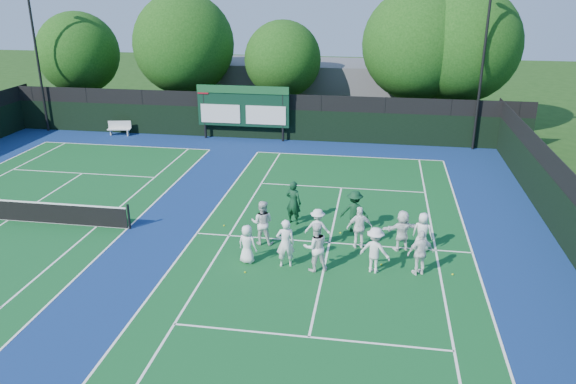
% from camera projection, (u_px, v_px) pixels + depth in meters
% --- Properties ---
extents(ground, '(120.00, 120.00, 0.00)m').
position_uv_depth(ground, '(327.00, 254.00, 21.35)').
color(ground, '#193B10').
rests_on(ground, ground).
extents(court_apron, '(34.00, 32.00, 0.01)m').
position_uv_depth(court_apron, '(185.00, 233.00, 23.19)').
color(court_apron, navy).
rests_on(court_apron, ground).
extents(near_court, '(11.05, 23.85, 0.01)m').
position_uv_depth(near_court, '(329.00, 243.00, 22.27)').
color(near_court, '#104F21').
rests_on(near_court, ground).
extents(left_court, '(11.05, 23.85, 0.01)m').
position_uv_depth(left_court, '(9.00, 220.00, 24.40)').
color(left_court, '#104F21').
rests_on(left_court, ground).
extents(back_fence, '(34.00, 0.08, 3.00)m').
position_uv_depth(back_fence, '(260.00, 118.00, 36.56)').
color(back_fence, black).
rests_on(back_fence, ground).
extents(scoreboard, '(6.00, 0.21, 3.55)m').
position_uv_depth(scoreboard, '(243.00, 107.00, 36.04)').
color(scoreboard, black).
rests_on(scoreboard, ground).
extents(clubhouse, '(18.00, 6.00, 4.00)m').
position_uv_depth(clubhouse, '(332.00, 89.00, 43.12)').
color(clubhouse, '#5A5A5F').
rests_on(clubhouse, ground).
extents(light_pole_left, '(1.20, 0.30, 10.12)m').
position_uv_depth(light_pole_left, '(34.00, 37.00, 36.82)').
color(light_pole_left, black).
rests_on(light_pole_left, ground).
extents(light_pole_right, '(1.20, 0.30, 10.12)m').
position_uv_depth(light_pole_right, '(485.00, 45.00, 32.50)').
color(light_pole_right, black).
rests_on(light_pole_right, ground).
extents(tennis_net, '(11.30, 0.10, 1.10)m').
position_uv_depth(tennis_net, '(7.00, 210.00, 24.23)').
color(tennis_net, black).
rests_on(tennis_net, ground).
extents(bench, '(1.56, 0.70, 0.96)m').
position_uv_depth(bench, '(119.00, 128.00, 37.72)').
color(bench, silver).
rests_on(bench, ground).
extents(tree_a, '(5.87, 5.87, 7.80)m').
position_uv_depth(tree_a, '(81.00, 55.00, 40.81)').
color(tree_a, black).
rests_on(tree_a, ground).
extents(tree_b, '(7.04, 7.04, 9.14)m').
position_uv_depth(tree_b, '(186.00, 47.00, 39.33)').
color(tree_b, black).
rests_on(tree_b, ground).
extents(tree_c, '(5.26, 5.26, 7.36)m').
position_uv_depth(tree_c, '(285.00, 61.00, 38.56)').
color(tree_c, black).
rests_on(tree_c, ground).
extents(tree_d, '(7.29, 7.29, 9.51)m').
position_uv_depth(tree_d, '(420.00, 47.00, 36.82)').
color(tree_d, black).
rests_on(tree_d, ground).
extents(tree_e, '(7.44, 7.44, 9.61)m').
position_uv_depth(tree_e, '(465.00, 48.00, 36.38)').
color(tree_e, black).
rests_on(tree_e, ground).
extents(tennis_ball_0, '(0.07, 0.07, 0.07)m').
position_uv_depth(tennis_ball_0, '(245.00, 272.00, 19.96)').
color(tennis_ball_0, '#B8D619').
rests_on(tennis_ball_0, ground).
extents(tennis_ball_1, '(0.07, 0.07, 0.07)m').
position_uv_depth(tennis_ball_1, '(340.00, 233.00, 23.09)').
color(tennis_ball_1, '#B8D619').
rests_on(tennis_ball_1, ground).
extents(tennis_ball_2, '(0.07, 0.07, 0.07)m').
position_uv_depth(tennis_ball_2, '(453.00, 274.00, 19.82)').
color(tennis_ball_2, '#B8D619').
rests_on(tennis_ball_2, ground).
extents(tennis_ball_3, '(0.07, 0.07, 0.07)m').
position_uv_depth(tennis_ball_3, '(224.00, 226.00, 23.77)').
color(tennis_ball_3, '#B8D619').
rests_on(tennis_ball_3, ground).
extents(tennis_ball_4, '(0.07, 0.07, 0.07)m').
position_uv_depth(tennis_ball_4, '(318.00, 223.00, 24.05)').
color(tennis_ball_4, '#B8D619').
rests_on(tennis_ball_4, ground).
extents(tennis_ball_5, '(0.07, 0.07, 0.07)m').
position_uv_depth(tennis_ball_5, '(381.00, 264.00, 20.51)').
color(tennis_ball_5, '#B8D619').
rests_on(tennis_ball_5, ground).
extents(player_front_0, '(0.83, 0.67, 1.48)m').
position_uv_depth(player_front_0, '(247.00, 244.00, 20.50)').
color(player_front_0, white).
rests_on(player_front_0, ground).
extents(player_front_1, '(0.76, 0.59, 1.84)m').
position_uv_depth(player_front_1, '(285.00, 243.00, 20.15)').
color(player_front_1, white).
rests_on(player_front_1, ground).
extents(player_front_2, '(1.08, 0.96, 1.84)m').
position_uv_depth(player_front_2, '(316.00, 247.00, 19.88)').
color(player_front_2, white).
rests_on(player_front_2, ground).
extents(player_front_3, '(1.25, 0.95, 1.71)m').
position_uv_depth(player_front_3, '(375.00, 250.00, 19.78)').
color(player_front_3, silver).
rests_on(player_front_3, ground).
extents(player_front_4, '(1.08, 0.79, 1.70)m').
position_uv_depth(player_front_4, '(420.00, 253.00, 19.61)').
color(player_front_4, white).
rests_on(player_front_4, ground).
extents(player_back_0, '(0.88, 0.69, 1.81)m').
position_uv_depth(player_back_0, '(262.00, 223.00, 21.91)').
color(player_back_0, silver).
rests_on(player_back_0, ground).
extents(player_back_1, '(1.03, 0.62, 1.56)m').
position_uv_depth(player_back_1, '(318.00, 228.00, 21.74)').
color(player_back_1, white).
rests_on(player_back_1, ground).
extents(player_back_2, '(1.06, 0.63, 1.70)m').
position_uv_depth(player_back_2, '(359.00, 228.00, 21.60)').
color(player_back_2, white).
rests_on(player_back_2, ground).
extents(player_back_3, '(1.58, 1.00, 1.62)m').
position_uv_depth(player_back_3, '(402.00, 230.00, 21.44)').
color(player_back_3, white).
rests_on(player_back_3, ground).
extents(player_back_4, '(0.87, 0.70, 1.56)m').
position_uv_depth(player_back_4, '(422.00, 232.00, 21.39)').
color(player_back_4, white).
rests_on(player_back_4, ground).
extents(coach_left, '(0.81, 0.67, 1.91)m').
position_uv_depth(coach_left, '(293.00, 203.00, 23.76)').
color(coach_left, '#0E331C').
rests_on(coach_left, ground).
extents(coach_right, '(1.16, 0.69, 1.78)m').
position_uv_depth(coach_right, '(354.00, 211.00, 23.03)').
color(coach_right, '#0E351C').
rests_on(coach_right, ground).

